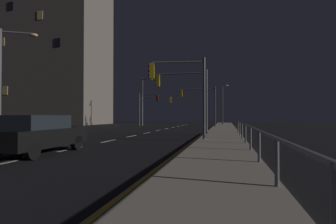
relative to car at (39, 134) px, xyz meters
name	(u,v)px	position (x,y,z in m)	size (l,w,h in m)	color
ground_plane	(134,136)	(0.37, 10.14, -0.82)	(112.00, 112.00, 0.00)	black
sidewalk_right	(222,136)	(7.14, 10.14, -0.75)	(2.85, 77.00, 0.14)	#9E937F
lane_markings_center	(147,133)	(0.37, 13.64, -0.82)	(0.14, 50.00, 0.01)	silver
lane_edge_line	(204,133)	(5.47, 15.14, -0.82)	(0.14, 53.00, 0.01)	gold
car	(39,134)	(0.00, 0.00, 0.00)	(1.88, 4.43, 1.57)	black
traffic_light_overhead_east	(179,82)	(4.61, 6.54, 2.81)	(3.50, 0.74, 4.97)	#4C4C51
traffic_light_mid_right	(148,103)	(-4.26, 29.13, 2.71)	(3.14, 0.35, 5.07)	#4C4C51
traffic_light_near_right	(183,89)	(4.08, 11.32, 2.91)	(4.26, 0.34, 5.06)	#4C4C51
traffic_light_far_right	(156,104)	(-3.44, 30.80, 2.68)	(4.88, 0.69, 4.89)	#4C4C51
traffic_light_far_center	(199,98)	(3.91, 26.09, 3.13)	(4.90, 0.34, 5.33)	#38383D
street_lamp_corner	(223,100)	(7.02, 35.28, 3.35)	(1.04, 1.94, 6.60)	#38383D
street_lamp_mid_block	(7,73)	(-5.38, 3.89, 3.29)	(1.98, 1.09, 6.75)	#4C4C51
street_lamp_across_street	(144,97)	(-5.43, 30.85, 3.75)	(1.99, 0.93, 7.64)	#38383D
barrier_fence	(250,132)	(8.41, 2.02, 0.05)	(0.09, 22.83, 0.98)	#59595E
building_distant	(50,58)	(-26.06, 35.37, 12.06)	(21.23, 11.59, 25.77)	#6B6056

